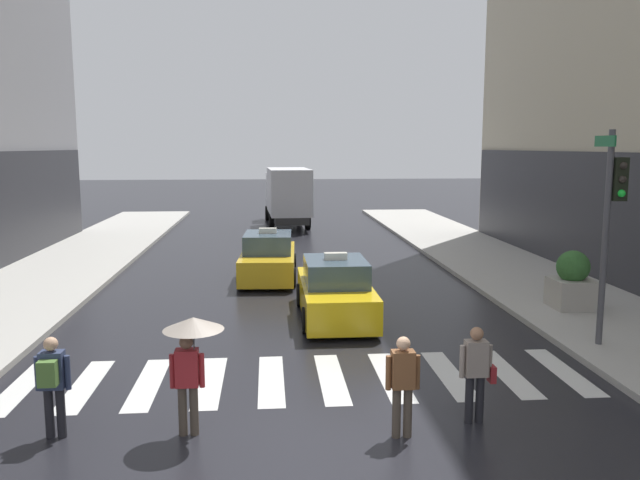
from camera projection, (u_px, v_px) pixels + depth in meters
ground_plane at (312, 450)px, 9.66m from camera, size 160.00×160.00×0.00m
crosswalk_markings at (301, 379)px, 12.62m from camera, size 11.30×2.80×0.01m
traffic_light_pole at (612, 207)px, 13.94m from camera, size 0.44×0.84×4.80m
taxi_lead at (335, 292)px, 16.99m from camera, size 1.94×4.55×1.80m
taxi_second at (268, 258)px, 22.03m from camera, size 2.09×4.61×1.80m
box_truck at (287, 194)px, 36.43m from camera, size 2.56×7.63×3.35m
pedestrian_with_umbrella at (191, 344)px, 9.97m from camera, size 0.96×0.96×1.94m
pedestrian_with_backpack at (52, 380)px, 9.92m from camera, size 0.55×0.43×1.65m
pedestrian_with_handbag at (476, 369)px, 10.51m from camera, size 0.60×0.24×1.65m
pedestrian_plain_coat at (403, 380)px, 9.98m from camera, size 0.55×0.24×1.65m
planter_near_corner at (572, 282)px, 17.53m from camera, size 1.10×1.10×1.60m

